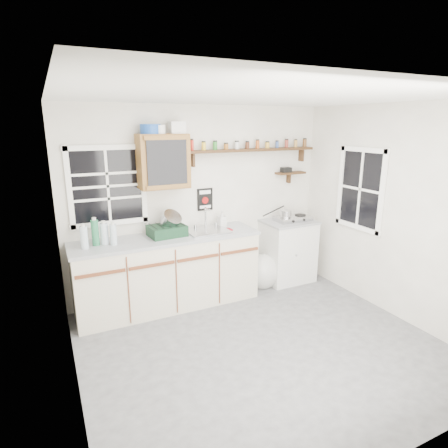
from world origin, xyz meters
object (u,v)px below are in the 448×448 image
object	(u,v)px
spice_shelf	(252,149)
dish_rack	(168,227)
upper_cabinet	(163,161)
right_cabinet	(288,250)
hotplate	(293,218)
main_cabinet	(169,271)

from	to	relation	value
spice_shelf	dish_rack	bearing A→B (deg)	-172.34
spice_shelf	upper_cabinet	bearing A→B (deg)	-176.88
spice_shelf	right_cabinet	bearing A→B (deg)	-19.53
right_cabinet	hotplate	size ratio (longest dim) A/B	1.73
dish_rack	hotplate	world-z (taller)	dish_rack
right_cabinet	hotplate	world-z (taller)	hotplate
main_cabinet	dish_rack	bearing A→B (deg)	53.85
main_cabinet	dish_rack	world-z (taller)	dish_rack
right_cabinet	dish_rack	xyz separation A→B (m)	(-1.80, 0.02, 0.57)
spice_shelf	hotplate	xyz separation A→B (m)	(0.58, -0.21, -0.99)
main_cabinet	spice_shelf	size ratio (longest dim) A/B	1.21
upper_cabinet	dish_rack	distance (m)	0.81
hotplate	main_cabinet	bearing A→B (deg)	-178.43
right_cabinet	dish_rack	size ratio (longest dim) A/B	1.97
main_cabinet	upper_cabinet	distance (m)	1.37
right_cabinet	main_cabinet	bearing A→B (deg)	-179.21
main_cabinet	upper_cabinet	world-z (taller)	upper_cabinet
right_cabinet	upper_cabinet	bearing A→B (deg)	176.24
right_cabinet	upper_cabinet	size ratio (longest dim) A/B	1.40
main_cabinet	spice_shelf	distance (m)	1.98
right_cabinet	dish_rack	distance (m)	1.89
spice_shelf	hotplate	world-z (taller)	spice_shelf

